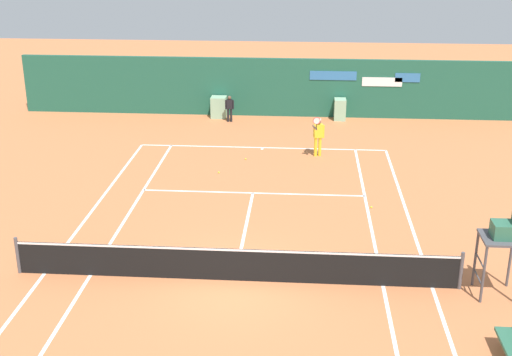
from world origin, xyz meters
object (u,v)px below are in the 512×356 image
object	(u,v)px
ball_kid_right_post	(230,107)
tennis_ball_mid_court	(371,207)
tennis_ball_by_sideline	(246,159)
player_on_baseline	(318,134)
umpire_chair	(502,237)
tennis_ball_near_service_line	(219,172)

from	to	relation	value
ball_kid_right_post	tennis_ball_mid_court	size ratio (longest dim) A/B	19.09
ball_kid_right_post	tennis_ball_by_sideline	xyz separation A→B (m)	(1.28, -5.64, -0.71)
ball_kid_right_post	tennis_ball_mid_court	distance (m)	12.00
ball_kid_right_post	player_on_baseline	bearing A→B (deg)	127.26
umpire_chair	player_on_baseline	size ratio (longest dim) A/B	1.33
tennis_ball_mid_court	ball_kid_right_post	bearing A→B (deg)	120.09
player_on_baseline	ball_kid_right_post	bearing A→B (deg)	-63.19
player_on_baseline	tennis_ball_by_sideline	xyz separation A→B (m)	(-2.95, -0.68, -0.94)
ball_kid_right_post	tennis_ball_by_sideline	bearing A→B (deg)	99.59
umpire_chair	player_on_baseline	world-z (taller)	umpire_chair
tennis_ball_near_service_line	tennis_ball_by_sideline	xyz separation A→B (m)	(0.90, 1.68, 0.00)
ball_kid_right_post	tennis_ball_by_sideline	world-z (taller)	ball_kid_right_post
player_on_baseline	tennis_ball_mid_court	bearing A→B (deg)	94.54
player_on_baseline	tennis_ball_near_service_line	bearing A→B (deg)	17.85
tennis_ball_by_sideline	tennis_ball_mid_court	bearing A→B (deg)	-44.97
umpire_chair	ball_kid_right_post	distance (m)	18.16
tennis_ball_by_sideline	tennis_ball_near_service_line	bearing A→B (deg)	-118.25
tennis_ball_near_service_line	tennis_ball_by_sideline	bearing A→B (deg)	61.75
player_on_baseline	tennis_ball_by_sideline	world-z (taller)	player_on_baseline
tennis_ball_mid_court	tennis_ball_by_sideline	world-z (taller)	same
ball_kid_right_post	tennis_ball_by_sideline	distance (m)	5.83
tennis_ball_mid_court	tennis_ball_by_sideline	distance (m)	6.68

